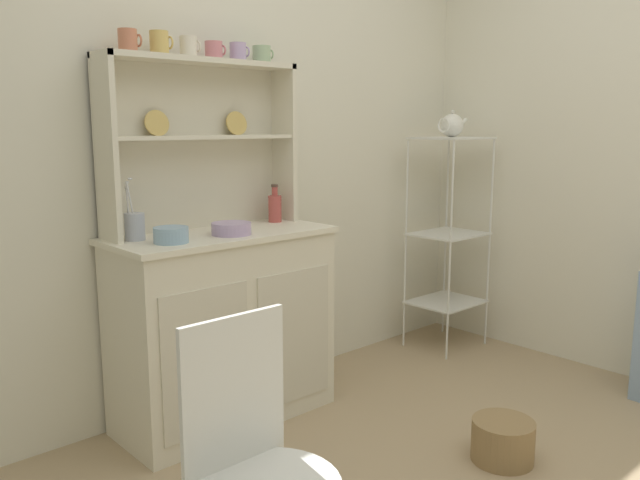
{
  "coord_description": "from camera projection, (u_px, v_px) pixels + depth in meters",
  "views": [
    {
      "loc": [
        -1.78,
        -0.94,
        1.31
      ],
      "look_at": [
        0.1,
        1.12,
        0.81
      ],
      "focal_mm": 36.0,
      "sensor_mm": 36.0,
      "label": 1
    }
  ],
  "objects": [
    {
      "name": "hutch_cabinet",
      "position": [
        224.0,
        325.0,
        2.85
      ],
      "size": [
        0.99,
        0.45,
        0.86
      ],
      "color": "silver",
      "rests_on": "ground"
    },
    {
      "name": "bowl_floral_medium",
      "position": [
        231.0,
        229.0,
        2.72
      ],
      "size": [
        0.17,
        0.17,
        0.05
      ],
      "primitive_type": "cylinder",
      "color": "#B79ECC",
      "rests_on": "hutch_cabinet"
    },
    {
      "name": "cup_sage_5",
      "position": [
        262.0,
        55.0,
        2.94
      ],
      "size": [
        0.1,
        0.08,
        0.08
      ],
      "color": "#9EB78E",
      "rests_on": "hutch_shelf_unit"
    },
    {
      "name": "porcelain_teapot",
      "position": [
        452.0,
        125.0,
        3.66
      ],
      "size": [
        0.22,
        0.13,
        0.15
      ],
      "color": "white",
      "rests_on": "bakers_rack"
    },
    {
      "name": "cup_terracotta_0",
      "position": [
        128.0,
        41.0,
        2.51
      ],
      "size": [
        0.09,
        0.07,
        0.09
      ],
      "color": "#C67556",
      "rests_on": "hutch_shelf_unit"
    },
    {
      "name": "utensil_jar",
      "position": [
        135.0,
        225.0,
        2.58
      ],
      "size": [
        0.08,
        0.08,
        0.25
      ],
      "color": "#B2B7C6",
      "rests_on": "hutch_cabinet"
    },
    {
      "name": "wall_back",
      "position": [
        233.0,
        139.0,
        3.06
      ],
      "size": [
        3.84,
        0.05,
        2.5
      ],
      "primitive_type": "cube",
      "color": "silver",
      "rests_on": "ground"
    },
    {
      "name": "cup_rose_3",
      "position": [
        214.0,
        50.0,
        2.77
      ],
      "size": [
        0.09,
        0.08,
        0.08
      ],
      "color": "#D17A84",
      "rests_on": "hutch_shelf_unit"
    },
    {
      "name": "wire_chair",
      "position": [
        254.0,
        453.0,
        1.58
      ],
      "size": [
        0.36,
        0.36,
        0.85
      ],
      "rotation": [
        0.0,
        0.0,
        -0.29
      ],
      "color": "white",
      "rests_on": "ground"
    },
    {
      "name": "cup_lilac_4",
      "position": [
        238.0,
        52.0,
        2.85
      ],
      "size": [
        0.09,
        0.07,
        0.08
      ],
      "color": "#B79ECC",
      "rests_on": "hutch_shelf_unit"
    },
    {
      "name": "jam_bottle",
      "position": [
        275.0,
        207.0,
        3.06
      ],
      "size": [
        0.06,
        0.06,
        0.18
      ],
      "color": "#B74C47",
      "rests_on": "hutch_cabinet"
    },
    {
      "name": "bakers_rack",
      "position": [
        448.0,
        224.0,
        3.76
      ],
      "size": [
        0.41,
        0.34,
        1.25
      ],
      "color": "silver",
      "rests_on": "ground"
    },
    {
      "name": "floor_basket",
      "position": [
        503.0,
        441.0,
        2.54
      ],
      "size": [
        0.25,
        0.25,
        0.17
      ],
      "primitive_type": "cylinder",
      "color": "#93754C",
      "rests_on": "ground"
    },
    {
      "name": "cup_cream_2",
      "position": [
        189.0,
        47.0,
        2.69
      ],
      "size": [
        0.09,
        0.07,
        0.09
      ],
      "color": "silver",
      "rests_on": "hutch_shelf_unit"
    },
    {
      "name": "cup_gold_1",
      "position": [
        160.0,
        43.0,
        2.6
      ],
      "size": [
        0.09,
        0.08,
        0.09
      ],
      "color": "#DBB760",
      "rests_on": "hutch_shelf_unit"
    },
    {
      "name": "bowl_mixing_large",
      "position": [
        171.0,
        235.0,
        2.52
      ],
      "size": [
        0.14,
        0.14,
        0.06
      ],
      "primitive_type": "cylinder",
      "color": "#8EB2D1",
      "rests_on": "hutch_cabinet"
    },
    {
      "name": "hutch_shelf_unit",
      "position": [
        198.0,
        132.0,
        2.82
      ],
      "size": [
        0.92,
        0.18,
        0.74
      ],
      "color": "beige",
      "rests_on": "hutch_cabinet"
    }
  ]
}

